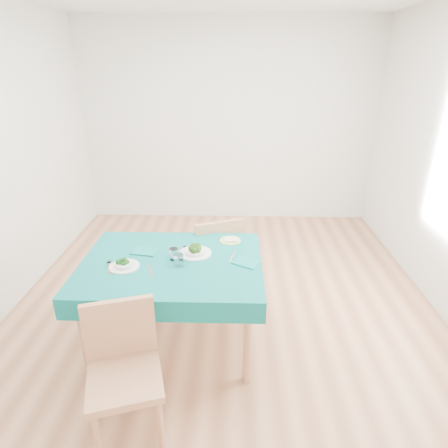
{
  "coord_description": "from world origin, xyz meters",
  "views": [
    {
      "loc": [
        0.08,
        -2.98,
        2.15
      ],
      "look_at": [
        0.0,
        0.0,
        0.85
      ],
      "focal_mm": 30.0,
      "sensor_mm": 36.0,
      "label": 1
    }
  ],
  "objects_px": {
    "chair_far": "(213,240)",
    "bowl_near": "(124,263)",
    "table": "(174,303)",
    "side_plate": "(230,241)",
    "chair_near": "(123,365)",
    "bowl_far": "(195,250)"
  },
  "relations": [
    {
      "from": "chair_far",
      "to": "bowl_near",
      "type": "relative_size",
      "value": 5.26
    },
    {
      "from": "table",
      "to": "side_plate",
      "type": "height_order",
      "value": "side_plate"
    },
    {
      "from": "bowl_near",
      "to": "chair_far",
      "type": "bearing_deg",
      "value": 54.79
    },
    {
      "from": "table",
      "to": "chair_near",
      "type": "xyz_separation_m",
      "value": [
        -0.17,
        -0.83,
        0.16
      ]
    },
    {
      "from": "chair_far",
      "to": "bowl_near",
      "type": "distance_m",
      "value": 1.07
    },
    {
      "from": "bowl_near",
      "to": "bowl_far",
      "type": "distance_m",
      "value": 0.55
    },
    {
      "from": "chair_near",
      "to": "chair_far",
      "type": "xyz_separation_m",
      "value": [
        0.44,
        1.59,
        0.04
      ]
    },
    {
      "from": "chair_far",
      "to": "bowl_near",
      "type": "xyz_separation_m",
      "value": [
        -0.6,
        -0.85,
        0.21
      ]
    },
    {
      "from": "bowl_near",
      "to": "side_plate",
      "type": "distance_m",
      "value": 0.9
    },
    {
      "from": "chair_far",
      "to": "bowl_far",
      "type": "bearing_deg",
      "value": 58.36
    },
    {
      "from": "table",
      "to": "bowl_far",
      "type": "bearing_deg",
      "value": 36.04
    },
    {
      "from": "chair_near",
      "to": "chair_far",
      "type": "relative_size",
      "value": 0.93
    },
    {
      "from": "table",
      "to": "chair_far",
      "type": "xyz_separation_m",
      "value": [
        0.27,
        0.76,
        0.2
      ]
    },
    {
      "from": "side_plate",
      "to": "bowl_far",
      "type": "bearing_deg",
      "value": -139.27
    },
    {
      "from": "bowl_far",
      "to": "side_plate",
      "type": "bearing_deg",
      "value": 40.73
    },
    {
      "from": "chair_near",
      "to": "side_plate",
      "type": "height_order",
      "value": "chair_near"
    },
    {
      "from": "chair_far",
      "to": "side_plate",
      "type": "height_order",
      "value": "chair_far"
    },
    {
      "from": "chair_near",
      "to": "bowl_near",
      "type": "height_order",
      "value": "chair_near"
    },
    {
      "from": "chair_near",
      "to": "bowl_near",
      "type": "bearing_deg",
      "value": 85.96
    },
    {
      "from": "table",
      "to": "bowl_far",
      "type": "distance_m",
      "value": 0.47
    },
    {
      "from": "chair_near",
      "to": "chair_far",
      "type": "distance_m",
      "value": 1.64
    },
    {
      "from": "bowl_near",
      "to": "chair_near",
      "type": "bearing_deg",
      "value": -77.28
    }
  ]
}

